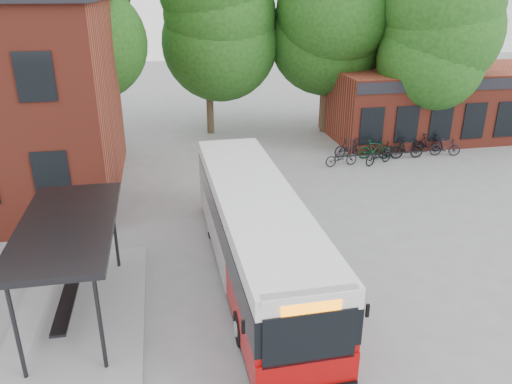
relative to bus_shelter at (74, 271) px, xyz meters
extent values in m
plane|color=slate|center=(4.50, 1.00, -1.45)|extent=(100.00, 100.00, 0.00)
imported|color=black|center=(11.36, 10.54, -1.00)|extent=(1.78, 0.78, 0.91)
imported|color=black|center=(12.28, 11.90, -0.93)|extent=(1.80, 0.81, 1.05)
imported|color=black|center=(13.32, 10.45, -0.98)|extent=(1.90, 1.30, 0.95)
imported|color=black|center=(13.45, 11.29, -0.93)|extent=(1.79, 0.84, 1.04)
imported|color=black|center=(13.94, 11.72, -1.04)|extent=(1.65, 0.89, 0.82)
imported|color=black|center=(15.19, 11.04, -0.90)|extent=(1.83, 0.55, 1.10)
imported|color=black|center=(14.79, 11.59, -1.02)|extent=(1.73, 1.19, 0.86)
imported|color=black|center=(16.84, 11.85, -0.93)|extent=(1.77, 0.61, 1.05)
imported|color=black|center=(17.42, 11.08, -0.96)|extent=(1.68, 0.84, 0.97)
camera|label=1|loc=(2.66, -12.22, 7.06)|focal=35.00mm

